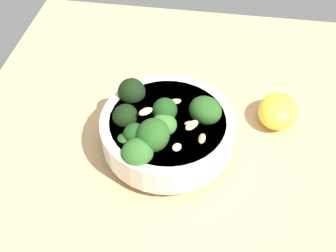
# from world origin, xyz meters

# --- Properties ---
(ground_plane) EXTENTS (0.70, 0.70, 0.05)m
(ground_plane) POSITION_xyz_m (0.00, 0.00, -0.02)
(ground_plane) COLOR tan
(bowl_of_broccoli) EXTENTS (0.18, 0.18, 0.09)m
(bowl_of_broccoli) POSITION_xyz_m (0.05, 0.00, 0.04)
(bowl_of_broccoli) COLOR silver
(bowl_of_broccoli) RESTS_ON ground_plane
(lemon_wedge) EXTENTS (0.07, 0.08, 0.04)m
(lemon_wedge) POSITION_xyz_m (-0.10, -0.07, 0.02)
(lemon_wedge) COLOR yellow
(lemon_wedge) RESTS_ON ground_plane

